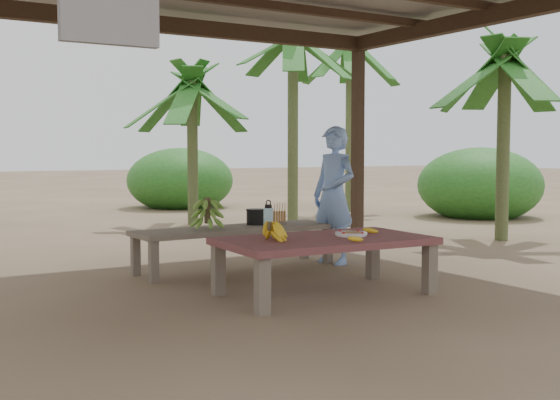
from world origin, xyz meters
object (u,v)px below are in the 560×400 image
water_flask (268,221)px  woman (334,195)px  ripe_banana_bunch (269,230)px  work_table (324,245)px  plate (351,234)px  cooking_pot (255,217)px  bench (236,232)px

water_flask → woman: bearing=34.8°
ripe_banana_bunch → water_flask: (0.17, 0.31, 0.05)m
work_table → water_flask: 0.55m
plate → cooking_pot: (-0.03, 1.68, 0.01)m
cooking_pot → ripe_banana_bunch: bearing=-115.2°
work_table → bench: size_ratio=0.83×
work_table → ripe_banana_bunch: (-0.52, 0.05, 0.15)m
water_flask → woman: 1.72m
ripe_banana_bunch → water_flask: water_flask is taller
plate → bench: bearing=101.5°
plate → work_table: bearing=173.0°
woman → work_table: bearing=-50.8°
ripe_banana_bunch → cooking_pot: 1.77m
ripe_banana_bunch → water_flask: bearing=61.2°
bench → plate: (0.32, -1.57, 0.12)m
bench → plate: size_ratio=7.74×
ripe_banana_bunch → plate: 0.79m
water_flask → ripe_banana_bunch: bearing=-118.8°
plate → water_flask: 0.74m
plate → cooking_pot: bearing=91.1°
bench → ripe_banana_bunch: (-0.46, -1.49, 0.19)m
work_table → plate: size_ratio=6.43×
water_flask → cooking_pot: 1.41m
work_table → cooking_pot: (0.23, 1.65, 0.10)m
bench → water_flask: size_ratio=6.97×
woman → water_flask: bearing=-67.8°
water_flask → cooking_pot: water_flask is taller
ripe_banana_bunch → work_table: bearing=-5.9°
cooking_pot → work_table: bearing=-97.9°
plate → water_flask: bearing=146.8°
water_flask → cooking_pot: (0.58, 1.28, -0.10)m
work_table → woman: size_ratio=1.21×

